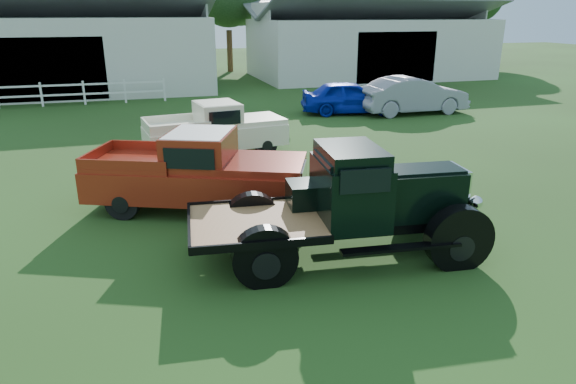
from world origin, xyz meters
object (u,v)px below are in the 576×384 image
object	(u,v)px
vintage_flatbed	(344,203)
misc_car_grey	(413,95)
white_pickup	(216,130)
misc_car_blue	(349,97)
red_pickup	(197,171)

from	to	relation	value
vintage_flatbed	misc_car_grey	world-z (taller)	vintage_flatbed
vintage_flatbed	white_pickup	world-z (taller)	vintage_flatbed
white_pickup	misc_car_grey	size ratio (longest dim) A/B	0.92
misc_car_blue	misc_car_grey	world-z (taller)	misc_car_grey
white_pickup	misc_car_blue	world-z (taller)	white_pickup
misc_car_grey	vintage_flatbed	bearing A→B (deg)	145.45
red_pickup	white_pickup	size ratio (longest dim) A/B	1.12
vintage_flatbed	misc_car_blue	xyz separation A→B (m)	(6.00, 13.66, -0.34)
white_pickup	misc_car_blue	xyz separation A→B (m)	(7.13, 5.58, -0.11)
white_pickup	red_pickup	bearing A→B (deg)	-111.59
white_pickup	misc_car_grey	bearing A→B (deg)	18.18
misc_car_grey	misc_car_blue	bearing A→B (deg)	73.83
red_pickup	misc_car_grey	xyz separation A→B (m)	(11.15, 9.50, -0.12)
misc_car_grey	white_pickup	bearing A→B (deg)	115.51
red_pickup	white_pickup	bearing A→B (deg)	99.09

